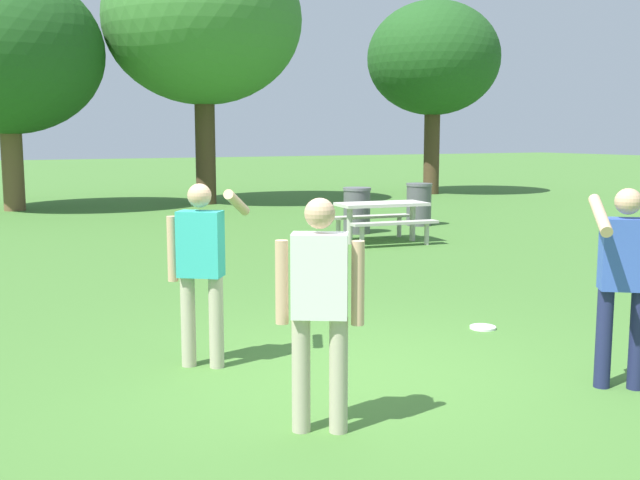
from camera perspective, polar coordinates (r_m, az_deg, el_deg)
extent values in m
plane|color=#447530|center=(6.70, 2.35, -9.99)|extent=(120.00, 120.00, 0.00)
cylinder|color=#B7AD93|center=(6.90, -9.87, -6.03)|extent=(0.13, 0.13, 0.82)
cylinder|color=#B7AD93|center=(6.82, -7.79, -6.15)|extent=(0.13, 0.13, 0.82)
cube|color=#33B2AD|center=(6.73, -8.96, -0.29)|extent=(0.44, 0.41, 0.58)
sphere|color=tan|center=(6.68, -9.04, 3.32)|extent=(0.21, 0.21, 0.21)
cylinder|color=tan|center=(6.82, -11.03, -0.66)|extent=(0.09, 0.09, 0.58)
cylinder|color=tan|center=(6.87, -6.25, 2.79)|extent=(0.42, 0.51, 0.28)
cylinder|color=#1E234C|center=(6.71, 22.73, -6.94)|extent=(0.13, 0.13, 0.82)
cylinder|color=#1E234C|center=(6.66, 20.53, -6.95)|extent=(0.13, 0.13, 0.82)
cube|color=#3856B7|center=(6.55, 21.95, -1.00)|extent=(0.44, 0.41, 0.58)
sphere|color=tan|center=(6.50, 22.14, 2.70)|extent=(0.21, 0.21, 0.21)
cylinder|color=tan|center=(6.19, 20.30, 1.77)|extent=(0.42, 0.51, 0.28)
cylinder|color=#B7AD93|center=(5.35, -1.43, -10.05)|extent=(0.13, 0.13, 0.82)
cylinder|color=#B7AD93|center=(5.33, 1.40, -10.10)|extent=(0.13, 0.13, 0.82)
cube|color=white|center=(5.17, -0.02, -2.68)|extent=(0.44, 0.39, 0.58)
sphere|color=tan|center=(5.11, -0.02, 2.01)|extent=(0.21, 0.21, 0.21)
cylinder|color=tan|center=(5.20, -2.88, -3.19)|extent=(0.09, 0.09, 0.58)
cylinder|color=tan|center=(5.17, 2.86, -3.25)|extent=(0.09, 0.09, 0.58)
cylinder|color=white|center=(8.36, 12.13, -6.44)|extent=(0.28, 0.28, 0.03)
cube|color=beige|center=(14.55, 4.67, 2.70)|extent=(1.78, 0.97, 0.06)
cube|color=#B6B2A8|center=(14.06, 5.65, 1.28)|extent=(1.72, 0.48, 0.05)
cube|color=#B6B2A8|center=(15.10, 3.72, 1.76)|extent=(1.72, 0.48, 0.05)
cylinder|color=#B6B2A8|center=(14.32, 2.24, 1.09)|extent=(0.11, 0.11, 0.71)
cylinder|color=#B6B2A8|center=(13.81, 3.17, 0.21)|extent=(0.09, 0.09, 0.41)
cylinder|color=#B6B2A8|center=(14.87, 1.38, 0.78)|extent=(0.09, 0.09, 0.41)
cylinder|color=#B6B2A8|center=(14.88, 6.96, 1.30)|extent=(0.11, 0.11, 0.71)
cylinder|color=#B6B2A8|center=(14.39, 8.01, 0.46)|extent=(0.09, 0.09, 0.41)
cylinder|color=#B6B2A8|center=(15.41, 5.96, 0.99)|extent=(0.09, 0.09, 0.41)
cylinder|color=#515156|center=(17.43, 7.43, 2.57)|extent=(0.56, 0.56, 0.90)
cylinder|color=slate|center=(17.40, 7.46, 4.15)|extent=(0.59, 0.59, 0.06)
cylinder|color=#515156|center=(15.94, 2.78, 2.13)|extent=(0.56, 0.56, 0.90)
cylinder|color=slate|center=(15.90, 2.79, 3.85)|extent=(0.59, 0.59, 0.06)
cylinder|color=brown|center=(22.24, -22.10, 5.69)|extent=(0.56, 0.56, 2.82)
ellipsoid|color=#21511E|center=(22.33, -22.49, 12.90)|extent=(5.09, 5.09, 4.33)
cylinder|color=#4C3823|center=(22.87, -8.61, 7.42)|extent=(0.59, 0.59, 3.78)
ellipsoid|color=#3D7A33|center=(23.10, -8.80, 16.05)|extent=(5.75, 5.75, 4.88)
cylinder|color=#4C3823|center=(26.78, 8.39, 7.08)|extent=(0.54, 0.54, 3.39)
ellipsoid|color=#21511E|center=(26.90, 8.52, 13.35)|extent=(4.53, 4.53, 3.85)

